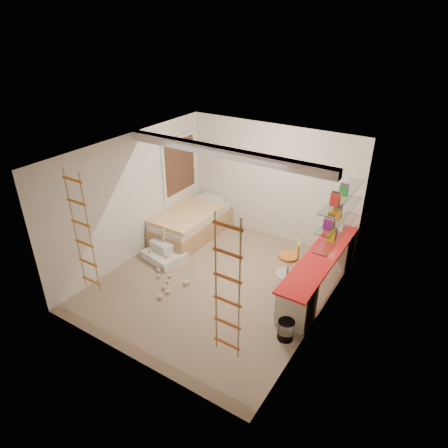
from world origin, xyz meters
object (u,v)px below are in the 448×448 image
Objects in this scene: bed at (191,223)px; swivel_chair at (289,263)px; desk at (319,271)px; play_platform at (164,253)px.

bed is 2.58m from swivel_chair.
swivel_chair reaches higher than bed.
swivel_chair is (-0.63, 0.11, -0.12)m from desk.
play_platform is (-2.47, -0.82, -0.15)m from swivel_chair.
desk is 3.02× the size of play_platform.
desk is 3.60× the size of swivel_chair.
desk is 3.22m from bed.
swivel_chair reaches higher than desk.
swivel_chair is at bearing -5.74° from bed.
bed reaches higher than play_platform.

